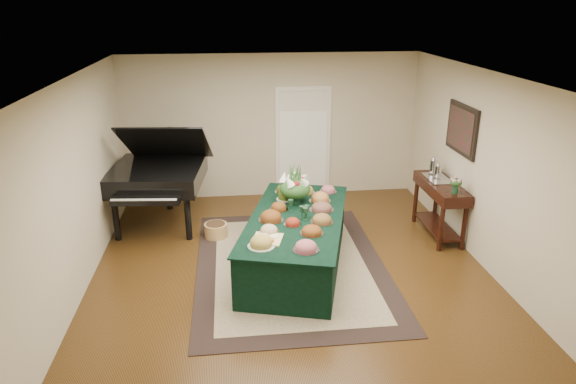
{
  "coord_description": "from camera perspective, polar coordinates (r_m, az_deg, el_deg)",
  "views": [
    {
      "loc": [
        -0.78,
        -6.42,
        3.59
      ],
      "look_at": [
        0.0,
        0.3,
        1.05
      ],
      "focal_mm": 32.0,
      "sensor_mm": 36.0,
      "label": 1
    }
  ],
  "objects": [
    {
      "name": "wall_painting",
      "position": [
        8.26,
        18.74,
        6.63
      ],
      "size": [
        0.05,
        0.95,
        0.75
      ],
      "color": "black",
      "rests_on": "ground"
    },
    {
      "name": "cutting_board",
      "position": [
        6.5,
        -2.28,
        -5.0
      ],
      "size": [
        0.45,
        0.45,
        0.1
      ],
      "color": "tan",
      "rests_on": "buffet_table"
    },
    {
      "name": "pink_bouquet",
      "position": [
        7.93,
        18.16,
        0.98
      ],
      "size": [
        0.2,
        0.2,
        0.25
      ],
      "color": "#153420",
      "rests_on": "mahogany_sideboard"
    },
    {
      "name": "ground",
      "position": [
        7.39,
        0.27,
        -8.46
      ],
      "size": [
        6.0,
        6.0,
        0.0
      ],
      "primitive_type": "plane",
      "color": "black",
      "rests_on": "ground"
    },
    {
      "name": "area_rug",
      "position": [
        7.46,
        0.31,
        -8.13
      ],
      "size": [
        2.68,
        3.75,
        0.01
      ],
      "color": "black",
      "rests_on": "ground"
    },
    {
      "name": "tea_service",
      "position": [
        8.6,
        16.1,
        2.36
      ],
      "size": [
        0.34,
        0.58,
        0.3
      ],
      "color": "silver",
      "rests_on": "mahogany_sideboard"
    },
    {
      "name": "kitchen_doorway",
      "position": [
        9.83,
        1.68,
        5.44
      ],
      "size": [
        1.05,
        0.07,
        2.1
      ],
      "color": "silver",
      "rests_on": "ground"
    },
    {
      "name": "mahogany_sideboard",
      "position": [
        8.47,
        16.58,
        -0.28
      ],
      "size": [
        0.45,
        1.3,
        0.9
      ],
      "color": "black",
      "rests_on": "ground"
    },
    {
      "name": "food_platters",
      "position": [
        7.18,
        0.99,
        -2.28
      ],
      "size": [
        1.48,
        2.34,
        0.14
      ],
      "color": "silver",
      "rests_on": "buffet_table"
    },
    {
      "name": "green_goblets",
      "position": [
        7.14,
        1.46,
        -2.06
      ],
      "size": [
        0.27,
        0.4,
        0.18
      ],
      "color": "#153420",
      "rests_on": "buffet_table"
    },
    {
      "name": "buffet_table",
      "position": [
        7.31,
        0.94,
        -5.47
      ],
      "size": [
        1.94,
        2.94,
        0.75
      ],
      "color": "black",
      "rests_on": "ground"
    },
    {
      "name": "wicker_basket",
      "position": [
        8.34,
        -8.01,
        -4.26
      ],
      "size": [
        0.37,
        0.37,
        0.23
      ],
      "primitive_type": "cylinder",
      "color": "#A77C43",
      "rests_on": "ground"
    },
    {
      "name": "floral_centerpiece",
      "position": [
        7.56,
        0.79,
        0.85
      ],
      "size": [
        0.48,
        0.48,
        0.48
      ],
      "color": "#153420",
      "rests_on": "buffet_table"
    },
    {
      "name": "grand_piano",
      "position": [
        8.71,
        -14.24,
        1.9
      ],
      "size": [
        1.7,
        1.87,
        1.78
      ],
      "color": "black",
      "rests_on": "ground"
    }
  ]
}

